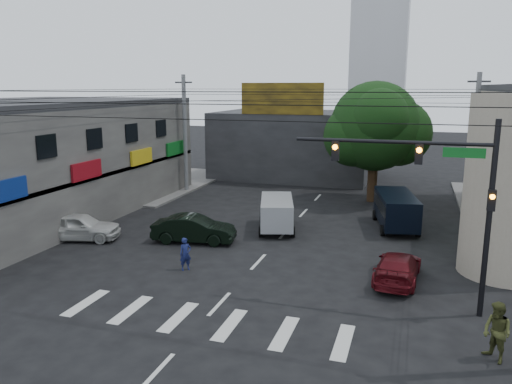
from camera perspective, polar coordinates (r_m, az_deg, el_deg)
The scene contains 18 objects.
ground at distance 22.46m, azimuth -1.30°, elevation -9.65°, with size 160.00×160.00×0.00m, color black.
sidewalk_far_left at distance 45.92m, azimuth -15.31°, elevation 1.23°, with size 16.00×16.00×0.15m, color #514F4C.
building_left at distance 36.10m, azimuth -26.00°, elevation 3.14°, with size 14.00×24.00×7.00m, color #403D3B.
corner_column at distance 24.45m, azimuth 27.25°, elevation 0.57°, with size 4.00×4.00×8.00m, color gray.
building_far at distance 47.29m, azimuth 4.45°, elevation 5.50°, with size 14.00×10.00×6.00m, color #232326.
billboard at distance 42.26m, azimuth 2.97°, elevation 10.61°, with size 7.00×0.30×2.60m, color olive.
tower_distant at distance 91.03m, azimuth 14.19°, elevation 20.26°, with size 9.00×9.00×44.00m, color silver.
street_tree at distance 36.94m, azimuth 13.43°, elevation 7.28°, with size 6.40×6.40×8.70m.
traffic_gantry at distance 19.06m, azimuth 20.39°, elevation 0.81°, with size 7.10×0.35×7.20m.
utility_pole_far_left at distance 39.89m, azimuth -8.12°, elevation 6.54°, with size 0.32×0.32×9.20m, color #59595B.
utility_pole_far_right at distance 36.09m, azimuth 23.60°, elevation 5.12°, with size 0.32×0.32×9.20m, color #59595B.
dark_sedan at distance 27.23m, azimuth -7.11°, elevation -4.20°, with size 4.65×2.26×1.47m, color black.
white_compact at distance 29.10m, azimuth -19.60°, elevation -3.72°, with size 4.76×2.89×1.51m, color #B3B3AF.
maroon_sedan at distance 22.64m, azimuth 15.88°, elevation -8.25°, with size 2.07×4.43×1.25m, color #4B0A10.
silver_minivan at distance 29.29m, azimuth 2.38°, elevation -2.58°, with size 2.93×4.64×1.85m, color #A9ACB1, non-canonical shape.
navy_van at distance 30.76m, azimuth 15.69°, elevation -2.13°, with size 2.96×5.42×2.05m, color black, non-canonical shape.
traffic_officer at distance 23.20m, azimuth -8.07°, elevation -7.04°, with size 0.65×0.65×1.53m, color #141B49.
pedestrian_olive at distance 17.36m, azimuth 25.83°, elevation -14.24°, with size 1.13×1.17×1.89m, color #393D1C.
Camera 1 is at (6.87, -19.73, 8.25)m, focal length 35.00 mm.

